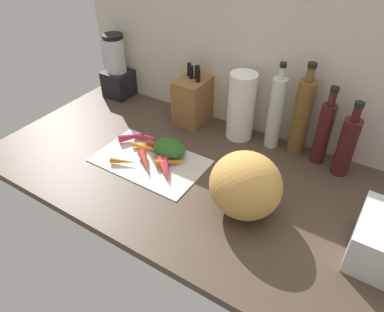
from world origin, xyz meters
TOP-DOWN VIEW (x-y plane):
  - ground_plane at (0.00, 0.00)cm, footprint 170.00×80.00cm
  - wall_back at (0.00, 38.50)cm, footprint 170.00×3.00cm
  - cutting_board at (-23.87, -4.31)cm, footprint 41.81×25.93cm
  - carrot_0 at (-23.72, 3.58)cm, footprint 12.97×4.32cm
  - carrot_1 at (-23.39, -7.81)cm, footprint 10.79×9.73cm
  - carrot_2 at (-26.62, 0.68)cm, footprint 12.77×5.31cm
  - carrot_3 at (-15.21, -5.68)cm, footprint 12.20×13.64cm
  - carrot_4 at (-15.76, -6.87)cm, footprint 10.96×10.21cm
  - carrot_5 at (-30.21, 5.97)cm, footprint 16.75×6.77cm
  - carrot_6 at (-37.06, 3.70)cm, footprint 11.36×13.15cm
  - carrot_7 at (-30.66, -11.52)cm, footprint 10.03×6.08cm
  - carrot_8 at (-15.27, -2.60)cm, footprint 10.52×9.65cm
  - carrot_9 at (-30.23, 1.47)cm, footprint 10.56×7.31cm
  - carrot_greens_pile at (-19.72, 2.60)cm, footprint 13.49×10.37cm
  - winter_squash at (17.19, -8.58)cm, footprint 22.71×21.49cm
  - knife_block at (-25.92, 29.54)cm, footprint 11.90×16.46cm
  - blender_appliance at (-69.59, 30.43)cm, footprint 12.36×12.36cm
  - paper_towel_roll at (-3.31, 29.50)cm, footprint 10.74×10.74cm
  - bottle_0 at (10.55, 30.59)cm, footprint 5.58×5.58cm
  - bottle_1 at (20.01, 32.37)cm, footprint 6.76×6.76cm
  - bottle_2 at (29.29, 30.66)cm, footprint 5.42×5.42cm
  - bottle_3 at (38.26, 27.84)cm, footprint 6.14×6.14cm

SIDE VIEW (x-z plane):
  - ground_plane at x=0.00cm, z-range -3.00..0.00cm
  - cutting_board at x=-23.87cm, z-range 0.00..0.80cm
  - carrot_9 at x=-30.23cm, z-range 0.80..2.83cm
  - carrot_7 at x=-30.66cm, z-range 0.80..2.91cm
  - carrot_2 at x=-26.62cm, z-range 0.80..2.94cm
  - carrot_5 at x=-30.21cm, z-range 0.80..3.02cm
  - carrot_8 at x=-15.27cm, z-range 0.80..3.52cm
  - carrot_4 at x=-15.76cm, z-range 0.80..3.60cm
  - carrot_0 at x=-23.72cm, z-range 0.80..3.77cm
  - carrot_6 at x=-37.06cm, z-range 0.80..3.87cm
  - carrot_3 at x=-15.21cm, z-range 0.80..3.99cm
  - carrot_1 at x=-23.39cm, z-range 0.80..4.21cm
  - carrot_greens_pile at x=-19.72cm, z-range 0.80..6.51cm
  - knife_block at x=-25.92cm, z-range -2.52..23.00cm
  - winter_squash at x=17.19cm, z-range 0.00..21.41cm
  - bottle_3 at x=38.26cm, z-range -2.50..26.31cm
  - bottle_2 at x=29.29cm, z-range -2.42..28.13cm
  - blender_appliance at x=-69.59cm, z-range -2.14..28.24cm
  - paper_towel_roll at x=-3.31cm, z-range 0.00..27.83cm
  - bottle_0 at x=10.55cm, z-range -2.43..32.47cm
  - bottle_1 at x=20.01cm, z-range -2.64..33.62cm
  - wall_back at x=0.00cm, z-range 0.00..60.00cm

